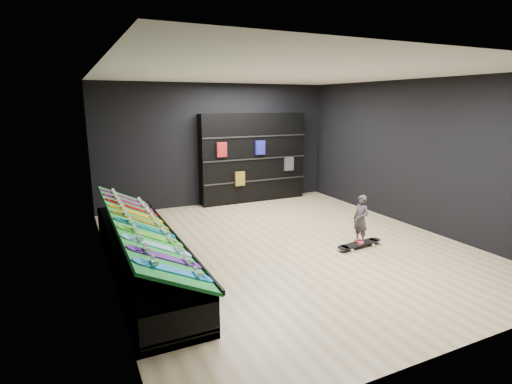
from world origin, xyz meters
name	(u,v)px	position (x,y,z in m)	size (l,w,h in m)	color
floor	(286,245)	(0.00, 0.00, 0.00)	(6.00, 7.00, 0.01)	tan
ceiling	(288,74)	(0.00, 0.00, 3.00)	(6.00, 7.00, 0.01)	white
wall_back	(217,145)	(0.00, 3.50, 1.50)	(6.00, 0.02, 3.00)	black
wall_front	(468,213)	(0.00, -3.50, 1.50)	(6.00, 0.02, 3.00)	black
wall_left	(103,177)	(-3.00, 0.00, 1.50)	(0.02, 7.00, 3.00)	black
wall_right	(414,154)	(3.00, 0.00, 1.50)	(0.02, 7.00, 3.00)	black
display_rack	(141,255)	(-2.55, 0.00, 0.25)	(0.90, 4.50, 0.50)	black
turf_ramp	(143,226)	(-2.50, 0.00, 0.71)	(1.00, 4.50, 0.04)	#116F26
back_shelving	(253,158)	(0.90, 3.32, 1.13)	(2.83, 0.33, 2.27)	black
floor_skateboard	(359,245)	(1.13, -0.67, 0.04)	(0.98, 0.22, 0.09)	black
child	(360,229)	(1.13, -0.67, 0.35)	(0.20, 0.14, 0.52)	black
display_board_0	(175,270)	(-2.49, -1.90, 0.74)	(0.98, 0.22, 0.09)	blue
display_board_1	(166,257)	(-2.49, -1.48, 0.74)	(0.98, 0.22, 0.09)	purple
display_board_2	(158,246)	(-2.49, -1.06, 0.74)	(0.98, 0.22, 0.09)	#0CB2E5
display_board_3	(152,236)	(-2.49, -0.63, 0.74)	(0.98, 0.22, 0.09)	green
display_board_4	(146,228)	(-2.49, -0.21, 0.74)	(0.98, 0.22, 0.09)	#0C8C99
display_board_5	(141,220)	(-2.49, 0.21, 0.74)	(0.98, 0.22, 0.09)	yellow
display_board_6	(136,214)	(-2.49, 0.63, 0.74)	(0.98, 0.22, 0.09)	yellow
display_board_7	(133,208)	(-2.49, 1.06, 0.74)	(0.98, 0.22, 0.09)	red
display_board_8	(129,202)	(-2.49, 1.48, 0.74)	(0.98, 0.22, 0.09)	#E5198C
display_board_9	(126,197)	(-2.49, 1.90, 0.74)	(0.98, 0.22, 0.09)	#2626BF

